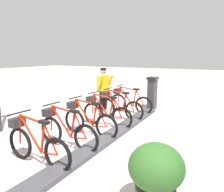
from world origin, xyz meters
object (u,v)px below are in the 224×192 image
bike_docked_0 (129,101)px  bike_docked_5 (35,143)px  bike_docked_1 (118,106)px  bike_docked_2 (105,112)px  planter_bush (156,174)px  bike_docked_3 (87,120)px  bike_docked_4 (65,130)px  worker_near_rack (103,88)px  payment_kiosk (152,92)px

bike_docked_0 → bike_docked_5: size_ratio=1.00×
bike_docked_1 → bike_docked_2: bearing=90.0°
bike_docked_2 → planter_bush: bearing=131.2°
bike_docked_3 → bike_docked_1: bearing=-90.0°
bike_docked_4 → worker_near_rack: 3.38m
bike_docked_0 → bike_docked_1: same height
bike_docked_2 → bike_docked_5: 2.68m
bike_docked_1 → bike_docked_3: size_ratio=1.00×
bike_docked_0 → bike_docked_2: (0.00, 1.79, 0.00)m
bike_docked_0 → payment_kiosk: bearing=-120.2°
bike_docked_4 → bike_docked_1: bearing=-90.0°
worker_near_rack → planter_bush: 5.44m
bike_docked_0 → planter_bush: 5.23m
bike_docked_4 → bike_docked_2: bearing=-90.0°
bike_docked_3 → planter_bush: bike_docked_3 is taller
worker_near_rack → bike_docked_1: bearing=148.6°
payment_kiosk → bike_docked_5: 5.49m
bike_docked_0 → bike_docked_5: same height
bike_docked_3 → bike_docked_5: size_ratio=1.00×
payment_kiosk → bike_docked_1: size_ratio=0.74×
payment_kiosk → bike_docked_4: payment_kiosk is taller
bike_docked_2 → bike_docked_1: bearing=-90.0°
payment_kiosk → worker_near_rack: bearing=42.2°
bike_docked_5 → planter_bush: size_ratio=1.77×
bike_docked_2 → worker_near_rack: bearing=-58.1°
payment_kiosk → bike_docked_2: 2.84m
bike_docked_0 → bike_docked_2: bearing=90.0°
bike_docked_0 → worker_near_rack: worker_near_rack is taller
bike_docked_4 → worker_near_rack: (0.90, -3.23, 0.48)m
bike_docked_5 → bike_docked_0: bearing=-90.0°
bike_docked_3 → worker_near_rack: size_ratio=1.04×
payment_kiosk → bike_docked_5: payment_kiosk is taller
bike_docked_1 → bike_docked_3: (0.00, 1.79, 0.00)m
bike_docked_0 → bike_docked_4: (0.00, 3.58, 0.00)m
planter_bush → payment_kiosk: bearing=-71.3°
bike_docked_0 → bike_docked_3: same height
payment_kiosk → planter_bush: payment_kiosk is taller
bike_docked_5 → payment_kiosk: bearing=-96.0°
bike_docked_3 → worker_near_rack: bearing=-69.0°
bike_docked_1 → worker_near_rack: size_ratio=1.04×
bike_docked_3 → bike_docked_5: 1.79m
bike_docked_2 → payment_kiosk: bearing=-101.7°
bike_docked_5 → worker_near_rack: worker_near_rack is taller
bike_docked_0 → bike_docked_2: 1.79m
bike_docked_4 → bike_docked_5: (0.00, 0.89, 0.00)m
bike_docked_2 → bike_docked_3: bearing=90.0°
bike_docked_0 → bike_docked_4: 3.58m
bike_docked_4 → bike_docked_5: 0.89m
bike_docked_1 → bike_docked_3: 1.79m
bike_docked_2 → worker_near_rack: 1.76m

